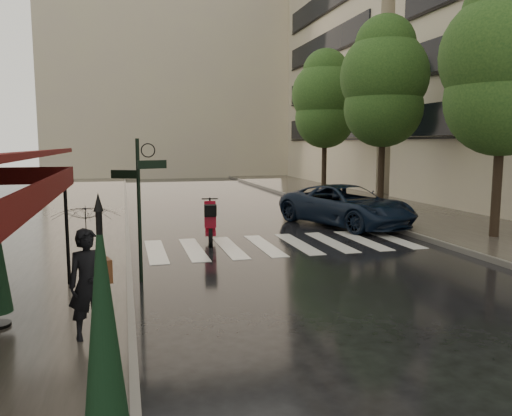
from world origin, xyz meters
name	(u,v)px	position (x,y,z in m)	size (l,w,h in m)	color
ground	(221,324)	(0.00, 0.00, 0.00)	(120.00, 120.00, 0.00)	black
sidewalk_near	(43,222)	(-4.50, 12.00, 0.06)	(6.00, 60.00, 0.12)	#38332D
sidewalk_far	(395,209)	(10.25, 12.00, 0.06)	(5.50, 60.00, 0.12)	#38332D
curb_near	(127,219)	(-1.45, 12.00, 0.07)	(0.12, 60.00, 0.16)	#595651
curb_far	(337,211)	(7.45, 12.00, 0.07)	(0.12, 60.00, 0.16)	#595651
crosswalk	(281,245)	(2.98, 6.00, 0.01)	(7.85, 3.20, 0.01)	silver
signpost	(139,198)	(-1.19, 3.00, 1.83)	(1.17, 0.29, 3.10)	black
haussmann_far	(376,57)	(16.50, 26.00, 9.25)	(8.00, 16.00, 18.50)	#BDB490
backdrop_building	(173,64)	(3.00, 38.00, 10.00)	(22.00, 6.00, 20.00)	#BDB490
tree_near	(504,65)	(9.60, 5.00, 5.32)	(3.80, 3.80, 7.99)	black
tree_mid	(384,83)	(9.50, 12.00, 5.59)	(3.80, 3.80, 8.34)	black
tree_far	(325,100)	(9.70, 19.00, 5.46)	(3.80, 3.80, 8.16)	black
pedestrian_with_umbrella	(87,230)	(-2.04, -0.37, 1.75)	(1.21, 1.23, 2.45)	black
scooter	(210,223)	(0.99, 6.89, 0.59)	(0.67, 1.94, 1.28)	black
parked_car	(346,205)	(6.33, 8.74, 0.74)	(2.47, 5.35, 1.49)	black
parasol_front	(105,377)	(-1.65, -4.62, 1.47)	(0.45, 0.45, 2.51)	black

